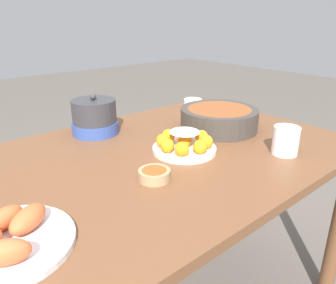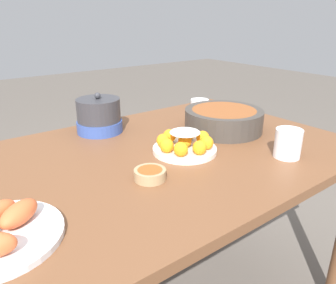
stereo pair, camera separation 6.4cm
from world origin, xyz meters
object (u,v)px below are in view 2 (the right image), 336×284
at_px(cake_plate, 185,144).
at_px(warming_pot, 99,116).
at_px(serving_bowl, 223,119).
at_px(cup_far, 200,106).
at_px(sauce_bowl, 150,174).
at_px(cup_near, 288,143).
at_px(dining_table, 152,180).

height_order(cake_plate, warming_pot, warming_pot).
distance_m(serving_bowl, cup_far, 0.25).
relative_size(serving_bowl, sauce_bowl, 3.40).
bearing_deg(cup_near, warming_pot, 122.26).
height_order(cup_near, warming_pot, warming_pot).
distance_m(cake_plate, cup_far, 0.47).
bearing_deg(cake_plate, sauce_bowl, -155.58).
xyz_separation_m(cake_plate, sauce_bowl, (-0.20, -0.09, -0.01)).
bearing_deg(cup_near, serving_bowl, 84.86).
height_order(sauce_bowl, cup_far, cup_far).
bearing_deg(sauce_bowl, warming_pot, 81.36).
xyz_separation_m(sauce_bowl, cup_far, (0.55, 0.41, 0.02)).
distance_m(dining_table, warming_pot, 0.35).
height_order(dining_table, cup_far, cup_far).
height_order(cake_plate, cup_far, cake_plate).
height_order(dining_table, sauce_bowl, sauce_bowl).
bearing_deg(cake_plate, warming_pot, 110.31).
bearing_deg(serving_bowl, cake_plate, -163.08).
xyz_separation_m(cup_near, cup_far, (0.12, 0.54, -0.01)).
xyz_separation_m(sauce_bowl, warming_pot, (0.07, 0.45, 0.05)).
bearing_deg(dining_table, cup_far, 30.64).
distance_m(cup_far, warming_pot, 0.49).
bearing_deg(cup_far, sauce_bowl, -143.56).
relative_size(cake_plate, cup_near, 2.29).
relative_size(dining_table, serving_bowl, 4.55).
bearing_deg(warming_pot, dining_table, -84.48).
xyz_separation_m(dining_table, serving_bowl, (0.36, 0.03, 0.14)).
distance_m(serving_bowl, warming_pot, 0.48).
relative_size(sauce_bowl, cup_near, 0.96).
relative_size(sauce_bowl, warming_pot, 0.51).
height_order(sauce_bowl, warming_pot, warming_pot).
relative_size(cake_plate, warming_pot, 1.21).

